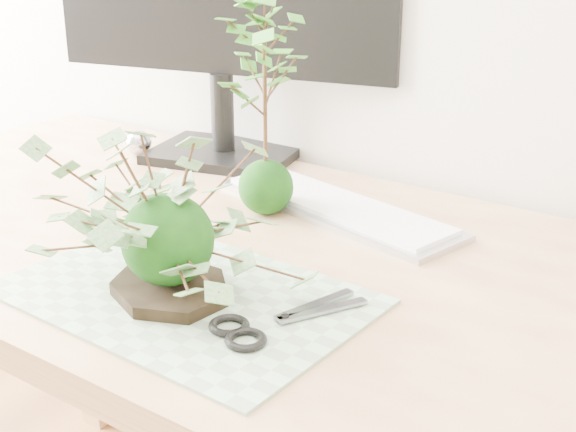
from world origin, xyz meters
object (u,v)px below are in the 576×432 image
Objects in this scene: desk at (271,311)px; keyboard at (337,207)px; ivy_kokedama at (165,198)px; maple_kokedama at (264,52)px.

keyboard reaches higher than desk.
keyboard is (0.01, 0.35, -0.12)m from ivy_kokedama.
maple_kokedama is at bearing -129.51° from keyboard.
ivy_kokedama reaches higher than keyboard.
ivy_kokedama is 0.37m from keyboard.
desk is 0.20m from keyboard.
keyboard is (0.08, 0.06, -0.23)m from maple_kokedama.
maple_kokedama is at bearing 129.56° from desk.
keyboard is (-0.01, 0.18, 0.10)m from desk.
maple_kokedama is at bearing 104.62° from ivy_kokedama.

